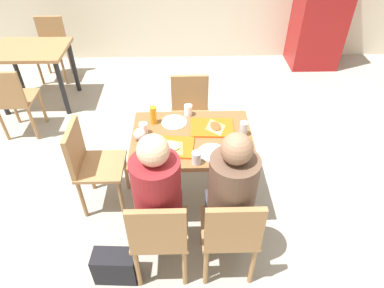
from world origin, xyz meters
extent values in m
cube|color=#9E998E|center=(0.00, 0.00, -0.01)|extent=(10.00, 10.00, 0.02)
cube|color=brown|center=(0.00, 0.00, 0.74)|extent=(0.99, 0.74, 0.04)
cylinder|color=black|center=(-0.43, -0.31, 0.36)|extent=(0.06, 0.06, 0.72)
cylinder|color=black|center=(0.43, -0.31, 0.36)|extent=(0.06, 0.06, 0.72)
cylinder|color=black|center=(-0.43, 0.31, 0.36)|extent=(0.06, 0.06, 0.72)
cylinder|color=black|center=(0.43, 0.31, 0.36)|extent=(0.06, 0.06, 0.72)
cube|color=#9E7247|center=(-0.25, -0.67, 0.45)|extent=(0.40, 0.40, 0.03)
cube|color=#9E7247|center=(-0.25, -0.85, 0.66)|extent=(0.38, 0.04, 0.40)
cylinder|color=#9E7247|center=(-0.42, -0.50, 0.22)|extent=(0.04, 0.04, 0.43)
cylinder|color=#9E7247|center=(-0.08, -0.50, 0.22)|extent=(0.04, 0.04, 0.43)
cylinder|color=#9E7247|center=(-0.42, -0.84, 0.22)|extent=(0.04, 0.04, 0.43)
cylinder|color=#9E7247|center=(-0.08, -0.84, 0.22)|extent=(0.04, 0.04, 0.43)
cube|color=#9E7247|center=(0.25, -0.67, 0.45)|extent=(0.40, 0.40, 0.03)
cube|color=#9E7247|center=(0.25, -0.85, 0.66)|extent=(0.38, 0.04, 0.40)
cylinder|color=#9E7247|center=(0.08, -0.50, 0.22)|extent=(0.04, 0.04, 0.43)
cylinder|color=#9E7247|center=(0.42, -0.50, 0.22)|extent=(0.04, 0.04, 0.43)
cylinder|color=#9E7247|center=(0.08, -0.84, 0.22)|extent=(0.04, 0.04, 0.43)
cylinder|color=#9E7247|center=(0.42, -0.84, 0.22)|extent=(0.04, 0.04, 0.43)
cube|color=#9E7247|center=(0.00, 0.67, 0.45)|extent=(0.40, 0.40, 0.03)
cube|color=#9E7247|center=(0.00, 0.85, 0.66)|extent=(0.38, 0.04, 0.40)
cylinder|color=#9E7247|center=(0.17, 0.50, 0.22)|extent=(0.04, 0.04, 0.43)
cylinder|color=#9E7247|center=(-0.17, 0.50, 0.22)|extent=(0.04, 0.04, 0.43)
cylinder|color=#9E7247|center=(0.17, 0.84, 0.22)|extent=(0.04, 0.04, 0.43)
cylinder|color=#9E7247|center=(-0.17, 0.84, 0.22)|extent=(0.04, 0.04, 0.43)
cube|color=#9E7247|center=(-0.79, 0.00, 0.45)|extent=(0.40, 0.40, 0.03)
cube|color=#9E7247|center=(-0.97, 0.00, 0.66)|extent=(0.04, 0.38, 0.40)
cylinder|color=#9E7247|center=(-0.62, 0.17, 0.22)|extent=(0.04, 0.04, 0.43)
cylinder|color=#9E7247|center=(-0.62, -0.17, 0.22)|extent=(0.04, 0.04, 0.43)
cylinder|color=#9E7247|center=(-0.96, 0.17, 0.22)|extent=(0.04, 0.04, 0.43)
cylinder|color=#9E7247|center=(-0.96, -0.17, 0.22)|extent=(0.04, 0.04, 0.43)
cylinder|color=#383842|center=(-0.33, -0.44, 0.23)|extent=(0.10, 0.10, 0.46)
cylinder|color=#383842|center=(-0.17, -0.44, 0.23)|extent=(0.10, 0.10, 0.46)
cube|color=#383842|center=(-0.25, -0.54, 0.51)|extent=(0.32, 0.28, 0.10)
cylinder|color=maroon|center=(-0.25, -0.65, 0.82)|extent=(0.32, 0.32, 0.52)
sphere|color=#DBAD89|center=(-0.25, -0.65, 1.17)|extent=(0.20, 0.20, 0.20)
cylinder|color=#383842|center=(0.17, -0.44, 0.23)|extent=(0.10, 0.10, 0.46)
cylinder|color=#383842|center=(0.33, -0.44, 0.23)|extent=(0.10, 0.10, 0.46)
cube|color=#383842|center=(0.25, -0.54, 0.51)|extent=(0.32, 0.28, 0.10)
cylinder|color=brown|center=(0.25, -0.65, 0.82)|extent=(0.32, 0.32, 0.52)
sphere|color=#8C664C|center=(0.25, -0.65, 1.17)|extent=(0.20, 0.20, 0.20)
cube|color=#D85914|center=(-0.17, -0.13, 0.77)|extent=(0.38, 0.29, 0.02)
cube|color=#D85914|center=(0.17, 0.11, 0.77)|extent=(0.37, 0.28, 0.02)
cylinder|color=white|center=(-0.15, 0.20, 0.76)|extent=(0.22, 0.22, 0.01)
cylinder|color=white|center=(0.15, -0.20, 0.76)|extent=(0.22, 0.22, 0.01)
pyramid|color=tan|center=(-0.15, -0.14, 0.78)|extent=(0.22, 0.22, 0.01)
ellipsoid|color=#D8C67F|center=(-0.15, -0.14, 0.79)|extent=(0.15, 0.16, 0.01)
pyramid|color=#DBAD60|center=(0.20, 0.11, 0.78)|extent=(0.16, 0.20, 0.01)
ellipsoid|color=#B74723|center=(0.20, 0.11, 0.79)|extent=(0.11, 0.14, 0.01)
cylinder|color=white|center=(-0.02, 0.32, 0.81)|extent=(0.07, 0.07, 0.10)
cylinder|color=white|center=(0.02, -0.32, 0.81)|extent=(0.07, 0.07, 0.10)
cylinder|color=white|center=(-0.39, 0.06, 0.81)|extent=(0.07, 0.07, 0.10)
cylinder|color=#B7BCC6|center=(0.42, 0.02, 0.82)|extent=(0.07, 0.07, 0.12)
cylinder|color=orange|center=(-0.32, 0.20, 0.84)|extent=(0.06, 0.06, 0.16)
sphere|color=silver|center=(-0.42, -0.02, 0.81)|extent=(0.10, 0.10, 0.10)
cube|color=black|center=(-0.60, -0.77, 0.14)|extent=(0.33, 0.18, 0.28)
cube|color=maroon|center=(1.97, 2.85, 0.95)|extent=(0.70, 0.60, 1.90)
cube|color=#9E7247|center=(-1.94, 1.80, 0.74)|extent=(0.90, 0.70, 0.04)
cylinder|color=black|center=(-1.55, 1.51, 0.36)|extent=(0.06, 0.06, 0.72)
cylinder|color=black|center=(-2.33, 2.09, 0.36)|extent=(0.06, 0.06, 0.72)
cylinder|color=black|center=(-1.55, 2.09, 0.36)|extent=(0.06, 0.06, 0.72)
cube|color=#9E7247|center=(-1.94, 1.15, 0.45)|extent=(0.40, 0.40, 0.03)
cube|color=#9E7247|center=(-1.94, 0.97, 0.66)|extent=(0.38, 0.04, 0.40)
cylinder|color=#9E7247|center=(-2.11, 1.32, 0.22)|extent=(0.04, 0.04, 0.43)
cylinder|color=#9E7247|center=(-1.77, 1.32, 0.22)|extent=(0.04, 0.04, 0.43)
cylinder|color=#9E7247|center=(-2.11, 0.98, 0.22)|extent=(0.04, 0.04, 0.43)
cylinder|color=#9E7247|center=(-1.77, 0.98, 0.22)|extent=(0.04, 0.04, 0.43)
cube|color=#9E7247|center=(-1.94, 2.45, 0.45)|extent=(0.40, 0.40, 0.03)
cube|color=#9E7247|center=(-1.94, 2.63, 0.66)|extent=(0.38, 0.04, 0.40)
cylinder|color=#9E7247|center=(-1.77, 2.28, 0.22)|extent=(0.04, 0.04, 0.43)
cylinder|color=#9E7247|center=(-2.11, 2.28, 0.22)|extent=(0.04, 0.04, 0.43)
cylinder|color=#9E7247|center=(-1.77, 2.62, 0.22)|extent=(0.04, 0.04, 0.43)
cylinder|color=#9E7247|center=(-2.11, 2.62, 0.22)|extent=(0.04, 0.04, 0.43)
camera|label=1|loc=(-0.06, -2.16, 2.46)|focal=31.57mm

